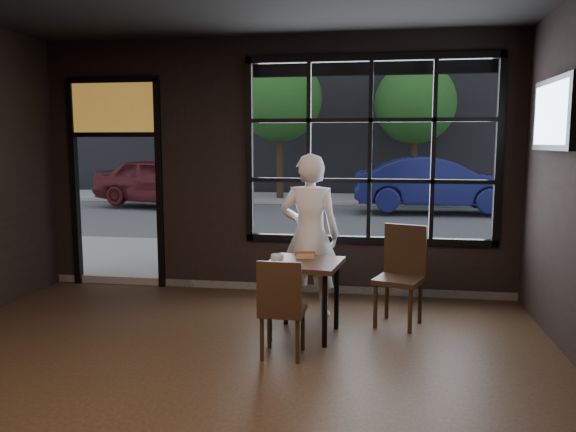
% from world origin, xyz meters
% --- Properties ---
extents(floor, '(6.00, 7.00, 0.02)m').
position_xyz_m(floor, '(0.00, 0.00, -0.01)').
color(floor, black).
rests_on(floor, ground).
extents(window_frame, '(3.06, 0.12, 2.28)m').
position_xyz_m(window_frame, '(1.20, 3.50, 1.80)').
color(window_frame, black).
rests_on(window_frame, ground).
extents(stained_transom, '(1.20, 0.06, 0.70)m').
position_xyz_m(stained_transom, '(-2.10, 3.50, 2.35)').
color(stained_transom, orange).
rests_on(stained_transom, ground).
extents(street_asphalt, '(60.00, 41.00, 0.04)m').
position_xyz_m(street_asphalt, '(0.00, 24.00, -0.02)').
color(street_asphalt, '#545456').
rests_on(street_asphalt, ground).
extents(building_across, '(28.00, 12.00, 15.00)m').
position_xyz_m(building_across, '(0.00, 23.00, 7.50)').
color(building_across, '#5B5956').
rests_on(building_across, ground).
extents(cafe_table, '(0.78, 0.78, 0.75)m').
position_xyz_m(cafe_table, '(0.61, 1.90, 0.38)').
color(cafe_table, black).
rests_on(cafe_table, floor).
extents(chair_near, '(0.39, 0.39, 0.90)m').
position_xyz_m(chair_near, '(0.49, 1.34, 0.45)').
color(chair_near, black).
rests_on(chair_near, floor).
extents(chair_window, '(0.57, 0.57, 1.04)m').
position_xyz_m(chair_window, '(1.54, 2.35, 0.52)').
color(chair_window, black).
rests_on(chair_window, floor).
extents(man, '(0.66, 0.44, 1.78)m').
position_xyz_m(man, '(0.58, 2.58, 0.89)').
color(man, white).
rests_on(man, floor).
extents(hotdog, '(0.21, 0.12, 0.06)m').
position_xyz_m(hotdog, '(0.60, 2.05, 0.78)').
color(hotdog, tan).
rests_on(hotdog, cafe_table).
extents(cup, '(0.13, 0.13, 0.10)m').
position_xyz_m(cup, '(0.37, 1.73, 0.80)').
color(cup, silver).
rests_on(cup, cafe_table).
extents(tv, '(0.13, 1.15, 0.67)m').
position_xyz_m(tv, '(2.93, 2.22, 2.16)').
color(tv, black).
rests_on(tv, wall_right).
extents(navy_car, '(4.37, 1.72, 1.42)m').
position_xyz_m(navy_car, '(2.82, 11.94, 0.81)').
color(navy_car, '#13174D').
rests_on(navy_car, street_asphalt).
extents(maroon_car, '(4.24, 2.38, 1.36)m').
position_xyz_m(maroon_car, '(-4.94, 12.08, 0.78)').
color(maroon_car, '#55181C').
rests_on(maroon_car, street_asphalt).
extents(tree_left, '(2.71, 2.71, 4.62)m').
position_xyz_m(tree_left, '(-1.85, 14.53, 3.26)').
color(tree_left, '#332114').
rests_on(tree_left, street_asphalt).
extents(tree_right, '(2.61, 2.61, 4.45)m').
position_xyz_m(tree_right, '(2.43, 15.32, 3.14)').
color(tree_right, '#332114').
rests_on(tree_right, street_asphalt).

